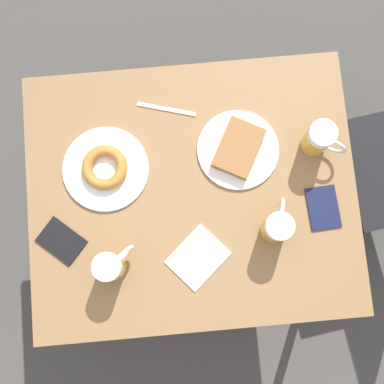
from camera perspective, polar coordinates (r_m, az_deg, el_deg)
name	(u,v)px	position (r m, az deg, el deg)	size (l,w,h in m)	color
ground_plane	(192,219)	(2.31, 0.00, -2.91)	(8.00, 8.00, 0.00)	#474442
table	(192,196)	(1.63, 0.00, -0.47)	(0.79, 0.97, 0.75)	olive
plate_with_cake	(238,149)	(1.58, 4.96, 4.59)	(0.24, 0.24, 0.04)	white
plate_with_donut	(105,168)	(1.58, -9.25, 2.52)	(0.25, 0.25, 0.04)	white
beer_mug_left	(111,266)	(1.50, -8.65, -7.83)	(0.10, 0.11, 0.14)	gold
beer_mug_center	(319,139)	(1.57, 13.43, 5.53)	(0.09, 0.12, 0.14)	gold
beer_mug_right	(277,227)	(1.50, 9.05, -3.67)	(0.12, 0.08, 0.14)	gold
napkin_folded	(197,258)	(1.55, 0.54, -7.01)	(0.19, 0.20, 0.00)	white
fork	(167,109)	(1.62, -2.73, 8.82)	(0.06, 0.18, 0.00)	silver
passport_near_edge	(323,208)	(1.60, 13.81, -1.64)	(0.13, 0.09, 0.01)	#141938
passport_far_edge	(61,241)	(1.59, -13.76, -5.11)	(0.15, 0.15, 0.01)	black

